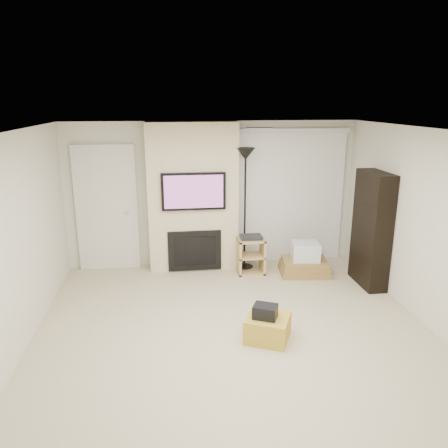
{
  "coord_description": "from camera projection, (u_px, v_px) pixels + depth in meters",
  "views": [
    {
      "loc": [
        -0.78,
        -4.66,
        2.83
      ],
      "look_at": [
        0.0,
        1.2,
        1.15
      ],
      "focal_mm": 35.0,
      "sensor_mm": 36.0,
      "label": 1
    }
  ],
  "objects": [
    {
      "name": "floor",
      "position": [
        237.0,
        341.0,
        5.31
      ],
      "size": [
        5.0,
        5.5,
        0.0
      ],
      "primitive_type": "cube",
      "color": "#C1B38D",
      "rests_on": "ground"
    },
    {
      "name": "ceiling",
      "position": [
        239.0,
        132.0,
        4.63
      ],
      "size": [
        5.0,
        5.5,
        0.0
      ],
      "primitive_type": "cube",
      "color": "white",
      "rests_on": "wall_back"
    },
    {
      "name": "wall_back",
      "position": [
        212.0,
        194.0,
        7.59
      ],
      "size": [
        5.0,
        0.0,
        2.5
      ],
      "primitive_type": "cube",
      "rotation": [
        1.57,
        0.0,
        0.0
      ],
      "color": "beige",
      "rests_on": "ground"
    },
    {
      "name": "wall_front",
      "position": [
        321.0,
        405.0,
        2.35
      ],
      "size": [
        5.0,
        0.0,
        2.5
      ],
      "primitive_type": "cube",
      "rotation": [
        1.57,
        0.0,
        0.0
      ],
      "color": "beige",
      "rests_on": "ground"
    },
    {
      "name": "wall_left",
      "position": [
        7.0,
        254.0,
        4.65
      ],
      "size": [
        0.0,
        5.5,
        2.5
      ],
      "primitive_type": "cube",
      "rotation": [
        1.57,
        0.0,
        1.57
      ],
      "color": "beige",
      "rests_on": "ground"
    },
    {
      "name": "wall_right",
      "position": [
        441.0,
        235.0,
        5.29
      ],
      "size": [
        0.0,
        5.5,
        2.5
      ],
      "primitive_type": "cube",
      "rotation": [
        1.57,
        0.0,
        1.57
      ],
      "color": "beige",
      "rests_on": "ground"
    },
    {
      "name": "hvac_vent",
      "position": [
        260.0,
        128.0,
        5.44
      ],
      "size": [
        0.35,
        0.18,
        0.01
      ],
      "primitive_type": "cube",
      "color": "silver",
      "rests_on": "ceiling"
    },
    {
      "name": "ottoman",
      "position": [
        268.0,
        327.0,
        5.34
      ],
      "size": [
        0.66,
        0.66,
        0.3
      ],
      "primitive_type": "cube",
      "rotation": [
        0.0,
        0.0,
        -0.44
      ],
      "color": "gold",
      "rests_on": "floor"
    },
    {
      "name": "black_bag",
      "position": [
        265.0,
        311.0,
        5.25
      ],
      "size": [
        0.35,
        0.32,
        0.16
      ],
      "primitive_type": "cube",
      "rotation": [
        0.0,
        0.0,
        -0.44
      ],
      "color": "black",
      "rests_on": "ottoman"
    },
    {
      "name": "fireplace_wall",
      "position": [
        193.0,
        198.0,
        7.35
      ],
      "size": [
        1.5,
        0.47,
        2.5
      ],
      "color": "beige",
      "rests_on": "floor"
    },
    {
      "name": "entry_door",
      "position": [
        107.0,
        209.0,
        7.38
      ],
      "size": [
        1.02,
        0.11,
        2.14
      ],
      "color": "silver",
      "rests_on": "floor"
    },
    {
      "name": "vertical_blinds",
      "position": [
        291.0,
        192.0,
        7.71
      ],
      "size": [
        1.98,
        0.1,
        2.37
      ],
      "color": "silver",
      "rests_on": "floor"
    },
    {
      "name": "floor_lamp",
      "position": [
        245.0,
        175.0,
        7.19
      ],
      "size": [
        0.31,
        0.31,
        2.09
      ],
      "color": "black",
      "rests_on": "floor"
    },
    {
      "name": "av_stand",
      "position": [
        251.0,
        253.0,
        7.35
      ],
      "size": [
        0.45,
        0.38,
        0.66
      ],
      "color": "tan",
      "rests_on": "floor"
    },
    {
      "name": "box_stack",
      "position": [
        305.0,
        262.0,
        7.35
      ],
      "size": [
        0.88,
        0.7,
        0.54
      ],
      "color": "olive",
      "rests_on": "floor"
    },
    {
      "name": "bookshelf",
      "position": [
        371.0,
        230.0,
        6.75
      ],
      "size": [
        0.3,
        0.8,
        1.8
      ],
      "color": "black",
      "rests_on": "floor"
    }
  ]
}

